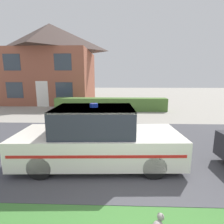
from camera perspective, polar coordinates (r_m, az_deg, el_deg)
name	(u,v)px	position (r m, az deg, el deg)	size (l,w,h in m)	color
road_strip	(130,145)	(6.35, 5.93, -10.80)	(28.00, 5.99, 0.01)	#424247
garden_hedge	(111,104)	(12.74, -0.42, 2.52)	(8.05, 0.86, 0.92)	#4C7233
police_car	(98,138)	(4.85, -4.70, -8.49)	(4.43, 1.89, 1.69)	black
house_left	(52,63)	(18.58, -19.12, 14.83)	(7.90, 6.58, 7.35)	#93513D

